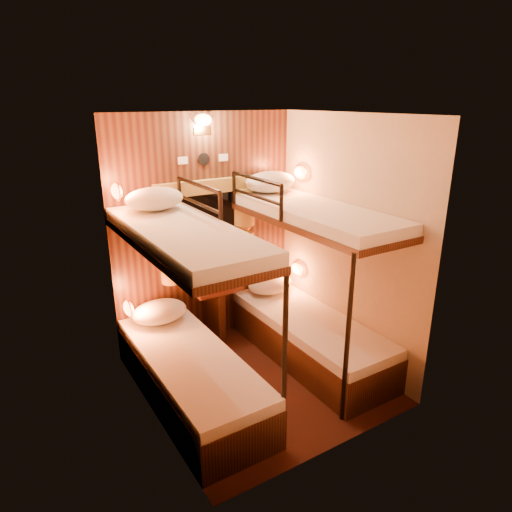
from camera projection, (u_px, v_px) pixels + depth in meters
floor at (258, 380)px, 4.30m from camera, size 2.10×2.10×0.00m
ceiling at (259, 114)px, 3.52m from camera, size 2.10×2.10×0.00m
wall_back at (205, 231)px, 4.75m from camera, size 2.40×0.00×2.40m
wall_front at (341, 305)px, 3.07m from camera, size 2.40×0.00×2.40m
wall_left at (145, 284)px, 3.41m from camera, size 0.00×2.40×2.40m
wall_right at (346, 242)px, 4.41m from camera, size 0.00×2.40×2.40m
back_panel at (206, 232)px, 4.74m from camera, size 2.00×0.03×2.40m
bunk_left at (189, 343)px, 3.85m from camera, size 0.72×1.90×1.82m
bunk_right at (310, 308)px, 4.50m from camera, size 0.72×1.90×1.82m
window at (207, 234)px, 4.72m from camera, size 1.00×0.12×0.79m
curtains at (208, 227)px, 4.67m from camera, size 1.10×0.22×1.00m
back_fixtures at (203, 128)px, 4.37m from camera, size 0.54×0.09×0.48m
reading_lamps at (220, 236)px, 4.46m from camera, size 2.00×0.20×1.25m
table at (216, 307)px, 4.85m from camera, size 0.50×0.34×0.66m
bottle_left at (216, 276)px, 4.81m from camera, size 0.06×0.06×0.21m
bottle_right at (221, 276)px, 4.74m from camera, size 0.07×0.07×0.26m
sachet_a at (221, 283)px, 4.85m from camera, size 0.10×0.09×0.01m
sachet_b at (223, 285)px, 4.81m from camera, size 0.07×0.06×0.01m
pillow_lower_left at (160, 312)px, 4.41m from camera, size 0.54×0.38×0.21m
pillow_lower_right at (270, 284)px, 5.08m from camera, size 0.52×0.37×0.21m
pillow_upper_left at (154, 199)px, 3.96m from camera, size 0.51×0.37×0.20m
pillow_upper_right at (270, 182)px, 4.72m from camera, size 0.55×0.39×0.22m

